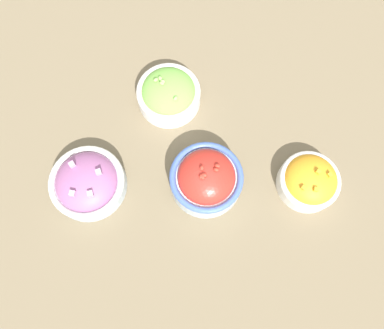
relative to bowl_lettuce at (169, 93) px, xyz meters
The scene contains 5 objects.
ground_plane 0.16m from the bowl_lettuce, 139.28° to the left, with size 3.00×3.00×0.00m, color #75664C.
bowl_lettuce is the anchor object (origin of this frame).
bowl_red_onion 0.24m from the bowl_lettuce, 82.89° to the left, with size 0.14×0.14×0.06m.
bowl_cherry_tomatoes 0.19m from the bowl_lettuce, 144.02° to the left, with size 0.14×0.14×0.09m.
bowl_squash 0.32m from the bowl_lettuce, behind, with size 0.11×0.11×0.07m.
Camera 1 is at (-0.11, 0.18, 0.70)m, focal length 35.00 mm.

